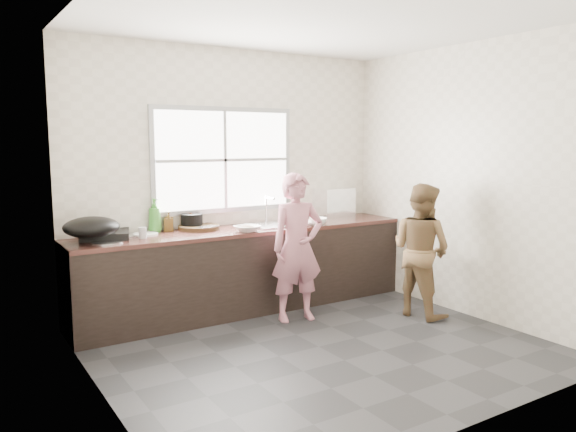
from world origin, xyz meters
TOP-DOWN VIEW (x-y plane):
  - floor at (0.00, 0.00)m, footprint 3.60×3.20m
  - ceiling at (0.00, 0.00)m, footprint 3.60×3.20m
  - wall_back at (0.00, 1.60)m, footprint 3.60×0.01m
  - wall_left at (-1.80, 0.00)m, footprint 0.01×3.20m
  - wall_right at (1.80, 0.00)m, footprint 0.01×3.20m
  - wall_front at (0.00, -1.60)m, footprint 3.60×0.01m
  - cabinet at (0.00, 1.29)m, footprint 3.60×0.62m
  - countertop at (0.00, 1.29)m, footprint 3.60×0.64m
  - sink at (0.35, 1.29)m, footprint 0.55×0.45m
  - faucet at (0.35, 1.49)m, footprint 0.02×0.02m
  - window_frame at (-0.10, 1.59)m, footprint 1.60×0.05m
  - window_glazing at (-0.10, 1.57)m, footprint 1.50×0.01m
  - woman at (0.26, 0.73)m, footprint 0.55×0.41m
  - person_side at (1.39, 0.19)m, footprint 0.60×0.72m
  - cutting_board at (-0.45, 1.46)m, footprint 0.43×0.43m
  - cleaver at (-0.42, 1.33)m, footprint 0.23×0.16m
  - bowl_mince at (-0.10, 1.08)m, footprint 0.30×0.30m
  - bowl_crabs at (0.72, 1.08)m, footprint 0.20×0.20m
  - bowl_held at (0.63, 1.08)m, footprint 0.19×0.19m
  - black_pot at (-0.50, 1.52)m, footprint 0.22×0.22m
  - plate_food at (-1.02, 1.41)m, footprint 0.29×0.29m
  - bottle_green at (-0.89, 1.52)m, footprint 0.16×0.16m
  - bottle_brown_tall at (-0.75, 1.52)m, footprint 0.11×0.11m
  - bottle_brown_short at (-0.52, 1.52)m, footprint 0.14×0.14m
  - glass_jar at (-1.10, 1.26)m, footprint 0.08×0.08m
  - burner at (-1.38, 1.47)m, footprint 0.53×0.53m
  - wok at (-1.56, 1.20)m, footprint 0.53×0.53m
  - dish_rack at (1.27, 1.52)m, footprint 0.48×0.36m
  - pot_lid_left at (-1.44, 1.19)m, footprint 0.36×0.36m
  - pot_lid_right at (-1.16, 1.48)m, footprint 0.26×0.26m

SIDE VIEW (x-z plane):
  - floor at x=0.00m, z-range -0.01..0.00m
  - cabinet at x=0.00m, z-range 0.00..0.82m
  - person_side at x=1.39m, z-range 0.00..1.33m
  - woman at x=0.26m, z-range 0.00..1.35m
  - countertop at x=0.00m, z-range 0.82..0.86m
  - sink at x=0.35m, z-range 0.85..0.88m
  - pot_lid_right at x=-1.16m, z-range 0.86..0.87m
  - pot_lid_left at x=-1.44m, z-range 0.86..0.87m
  - plate_food at x=-1.02m, z-range 0.86..0.88m
  - cutting_board at x=-0.45m, z-range 0.86..0.90m
  - bowl_held at x=0.63m, z-range 0.86..0.92m
  - bowl_mince at x=-0.10m, z-range 0.86..0.92m
  - bowl_crabs at x=0.72m, z-range 0.86..0.92m
  - burner at x=-1.38m, z-range 0.86..0.92m
  - cleaver at x=-0.42m, z-range 0.90..0.91m
  - glass_jar at x=-1.10m, z-range 0.86..0.96m
  - bottle_brown_short at x=-0.52m, z-range 0.86..1.01m
  - black_pot at x=-0.50m, z-range 0.86..1.02m
  - bottle_brown_tall at x=-0.75m, z-range 0.86..1.04m
  - wok at x=-1.56m, z-range 0.92..1.10m
  - faucet at x=0.35m, z-range 0.86..1.16m
  - bottle_green at x=-0.89m, z-range 0.86..1.19m
  - dish_rack at x=1.27m, z-range 0.86..1.20m
  - wall_back at x=0.00m, z-range 0.00..2.70m
  - wall_left at x=-1.80m, z-range 0.00..2.70m
  - wall_right at x=1.80m, z-range 0.00..2.70m
  - wall_front at x=0.00m, z-range 0.00..2.70m
  - window_glazing at x=-0.10m, z-range 1.05..2.05m
  - window_frame at x=-0.10m, z-range 1.00..2.10m
  - ceiling at x=0.00m, z-range 2.70..2.71m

